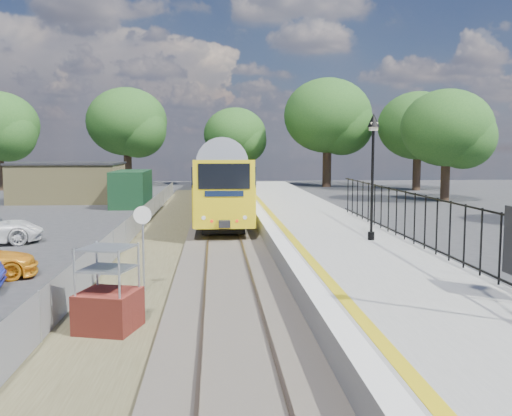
{
  "coord_description": "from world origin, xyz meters",
  "views": [
    {
      "loc": [
        -0.42,
        -14.28,
        4.25
      ],
      "look_at": [
        1.14,
        7.02,
        2.0
      ],
      "focal_mm": 40.0,
      "sensor_mm": 36.0,
      "label": 1
    }
  ],
  "objects": [
    {
      "name": "wire_fence",
      "position": [
        -4.2,
        12.0,
        0.6
      ],
      "size": [
        0.06,
        52.0,
        1.2
      ],
      "color": "#999EA3",
      "rests_on": "ground"
    },
    {
      "name": "outbuilding",
      "position": [
        -10.91,
        31.21,
        1.52
      ],
      "size": [
        10.8,
        10.1,
        3.12
      ],
      "color": "#968A55",
      "rests_on": "ground"
    },
    {
      "name": "tree_line",
      "position": [
        1.4,
        42.0,
        6.61
      ],
      "size": [
        56.8,
        43.8,
        11.88
      ],
      "color": "#332319",
      "rests_on": "ground"
    },
    {
      "name": "train",
      "position": [
        0.0,
        30.83,
        2.34
      ],
      "size": [
        2.82,
        40.83,
        3.51
      ],
      "color": "yellow",
      "rests_on": "ground"
    },
    {
      "name": "platform_edge",
      "position": [
        2.14,
        8.0,
        0.9
      ],
      "size": [
        0.9,
        70.0,
        0.01
      ],
      "color": "silver",
      "rests_on": "platform"
    },
    {
      "name": "palisade_fence",
      "position": [
        6.55,
        2.24,
        1.84
      ],
      "size": [
        0.12,
        26.0,
        2.0
      ],
      "color": "black",
      "rests_on": "platform"
    },
    {
      "name": "platform",
      "position": [
        4.2,
        8.0,
        0.45
      ],
      "size": [
        5.0,
        70.0,
        0.9
      ],
      "primitive_type": "cube",
      "color": "gray",
      "rests_on": "ground"
    },
    {
      "name": "ground",
      "position": [
        0.0,
        0.0,
        0.0
      ],
      "size": [
        120.0,
        120.0,
        0.0
      ],
      "primitive_type": "plane",
      "color": "#2D2D30",
      "rests_on": "ground"
    },
    {
      "name": "speed_sign",
      "position": [
        -2.5,
        2.24,
        1.74
      ],
      "size": [
        0.52,
        0.1,
        2.59
      ],
      "rotation": [
        0.0,
        0.0,
        -0.02
      ],
      "color": "#999EA3",
      "rests_on": "ground"
    },
    {
      "name": "track_bed",
      "position": [
        -0.47,
        9.67,
        0.09
      ],
      "size": [
        5.9,
        80.0,
        0.29
      ],
      "color": "#473F38",
      "rests_on": "ground"
    },
    {
      "name": "victorian_lamp_north",
      "position": [
        5.3,
        6.0,
        4.3
      ],
      "size": [
        0.44,
        0.44,
        4.6
      ],
      "color": "black",
      "rests_on": "platform"
    },
    {
      "name": "brick_plinth",
      "position": [
        -2.88,
        -1.25,
        0.98
      ],
      "size": [
        1.55,
        1.55,
        2.04
      ],
      "rotation": [
        0.0,
        0.0,
        -0.27
      ],
      "color": "maroon",
      "rests_on": "ground"
    }
  ]
}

